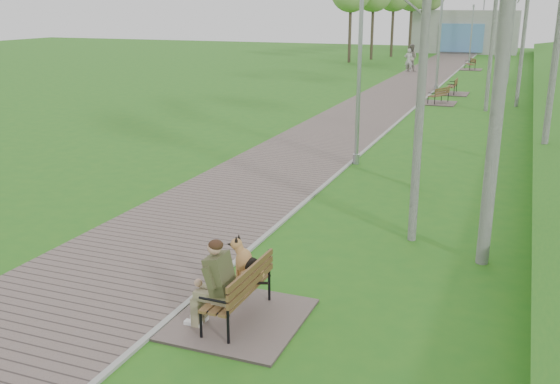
{
  "coord_description": "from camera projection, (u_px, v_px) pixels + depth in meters",
  "views": [
    {
      "loc": [
        4.58,
        -14.09,
        4.51
      ],
      "look_at": [
        0.47,
        -3.59,
        1.12
      ],
      "focal_mm": 40.0,
      "sensor_mm": 36.0,
      "label": 1
    }
  ],
  "objects": [
    {
      "name": "bench_main",
      "position": [
        232.0,
        293.0,
        9.15
      ],
      "size": [
        1.83,
        2.03,
        1.59
      ],
      "color": "#72615C",
      "rests_on": "ground"
    },
    {
      "name": "walkway",
      "position": [
        405.0,
        87.0,
        35.23
      ],
      "size": [
        3.5,
        67.0,
        0.04
      ],
      "primitive_type": "cube",
      "color": "#72615C",
      "rests_on": "ground"
    },
    {
      "name": "lamp_post_second",
      "position": [
        439.0,
        40.0,
        33.14
      ],
      "size": [
        0.22,
        0.22,
        5.78
      ],
      "color": "#96999E",
      "rests_on": "ground"
    },
    {
      "name": "lamp_post_third",
      "position": [
        471.0,
        38.0,
        47.24
      ],
      "size": [
        0.17,
        0.17,
        4.52
      ],
      "color": "#96999E",
      "rests_on": "ground"
    },
    {
      "name": "pedestrian_near",
      "position": [
        409.0,
        60.0,
        43.37
      ],
      "size": [
        0.61,
        0.43,
        1.6
      ],
      "primitive_type": "imported",
      "rotation": [
        0.0,
        0.0,
        3.07
      ],
      "color": "beige",
      "rests_on": "ground"
    },
    {
      "name": "ground",
      "position": [
        315.0,
        194.0,
        15.46
      ],
      "size": [
        120.0,
        120.0,
        0.0
      ],
      "primitive_type": "plane",
      "color": "#296D1D",
      "rests_on": "ground"
    },
    {
      "name": "lamp_post_far",
      "position": [
        482.0,
        27.0,
        60.35
      ],
      "size": [
        0.2,
        0.2,
        5.18
      ],
      "color": "#96999E",
      "rests_on": "ground"
    },
    {
      "name": "bench_third",
      "position": [
        452.0,
        91.0,
        32.73
      ],
      "size": [
        1.64,
        1.82,
        1.0
      ],
      "color": "#72615C",
      "rests_on": "ground"
    },
    {
      "name": "kerb",
      "position": [
        436.0,
        89.0,
        34.62
      ],
      "size": [
        0.1,
        67.0,
        0.05
      ],
      "primitive_type": "cube",
      "color": "#999993",
      "rests_on": "ground"
    },
    {
      "name": "pedestrian_far",
      "position": [
        411.0,
        58.0,
        43.54
      ],
      "size": [
        0.98,
        0.8,
        1.88
      ],
      "primitive_type": "imported",
      "rotation": [
        0.0,
        0.0,
        3.05
      ],
      "color": "#9D9189",
      "rests_on": "ground"
    },
    {
      "name": "bench_second",
      "position": [
        438.0,
        100.0,
        29.58
      ],
      "size": [
        1.55,
        1.72,
        0.95
      ],
      "color": "#72615C",
      "rests_on": "ground"
    },
    {
      "name": "lamp_post_near",
      "position": [
        359.0,
        83.0,
        17.73
      ],
      "size": [
        0.2,
        0.2,
        5.09
      ],
      "color": "#96999E",
      "rests_on": "ground"
    },
    {
      "name": "bench_far",
      "position": [
        470.0,
        67.0,
        44.97
      ],
      "size": [
        1.6,
        1.78,
        0.98
      ],
      "color": "#72615C",
      "rests_on": "ground"
    },
    {
      "name": "building_north",
      "position": [
        465.0,
        31.0,
        60.86
      ],
      "size": [
        10.0,
        5.2,
        4.0
      ],
      "color": "#9E9E99",
      "rests_on": "ground"
    }
  ]
}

